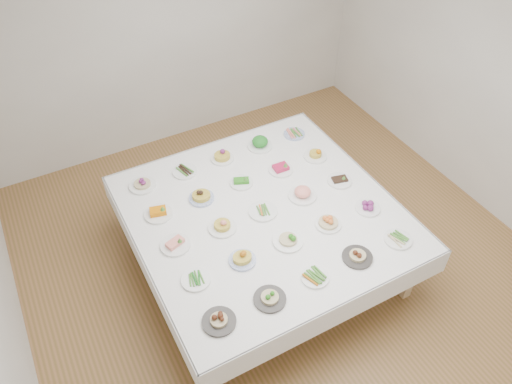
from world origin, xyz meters
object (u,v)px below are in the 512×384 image
display_table (263,216)px  dish_12 (263,211)px  dish_24 (294,133)px  dish_0 (219,317)px

display_table → dish_12: 0.08m
display_table → dish_24: dish_24 is taller
dish_0 → dish_24: size_ratio=1.20×
dish_12 → dish_24: size_ratio=1.17×
dish_0 → dish_12: bearing=45.1°
display_table → dish_0: (-0.89, -0.88, 0.13)m
dish_0 → dish_12: 1.24m
display_table → dish_12: bearing=-156.1°
dish_0 → dish_24: (1.77, 1.77, -0.04)m
dish_12 → display_table: bearing=23.9°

